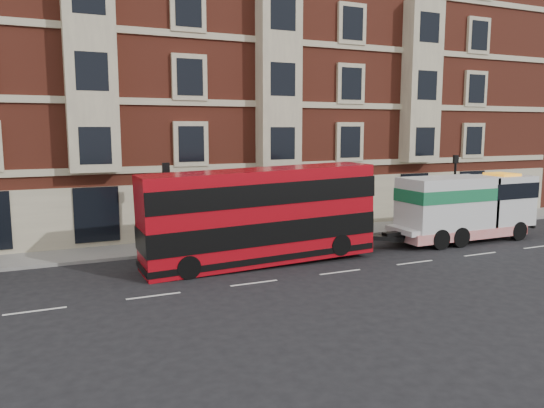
{
  "coord_description": "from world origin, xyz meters",
  "views": [
    {
      "loc": [
        -11.74,
        -18.98,
        6.11
      ],
      "look_at": [
        -1.42,
        4.0,
        2.52
      ],
      "focal_mm": 35.0,
      "sensor_mm": 36.0,
      "label": 1
    }
  ],
  "objects": [
    {
      "name": "ground",
      "position": [
        0.0,
        0.0,
        0.0
      ],
      "size": [
        120.0,
        120.0,
        0.0
      ],
      "primitive_type": "plane",
      "color": "black",
      "rests_on": "ground"
    },
    {
      "name": "victorian_terrace",
      "position": [
        0.5,
        15.0,
        10.07
      ],
      "size": [
        45.0,
        12.0,
        20.4
      ],
      "color": "maroon",
      "rests_on": "ground"
    },
    {
      "name": "tow_truck",
      "position": [
        9.45,
        2.73,
        1.89
      ],
      "size": [
        8.55,
        2.53,
        3.56
      ],
      "color": "silver",
      "rests_on": "ground"
    },
    {
      "name": "lamp_post_west",
      "position": [
        -6.0,
        6.2,
        2.68
      ],
      "size": [
        0.35,
        0.15,
        4.35
      ],
      "color": "black",
      "rests_on": "sidewalk"
    },
    {
      "name": "lamp_post_east",
      "position": [
        12.0,
        6.2,
        2.68
      ],
      "size": [
        0.35,
        0.15,
        4.35
      ],
      "color": "black",
      "rests_on": "sidewalk"
    },
    {
      "name": "double_decker_bus",
      "position": [
        -2.61,
        2.73,
        2.29
      ],
      "size": [
        10.68,
        2.45,
        4.32
      ],
      "color": "#A20912",
      "rests_on": "ground"
    },
    {
      "name": "sidewalk",
      "position": [
        0.0,
        7.5,
        0.07
      ],
      "size": [
        90.0,
        3.0,
        0.15
      ],
      "primitive_type": "cube",
      "color": "slate",
      "rests_on": "ground"
    }
  ]
}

